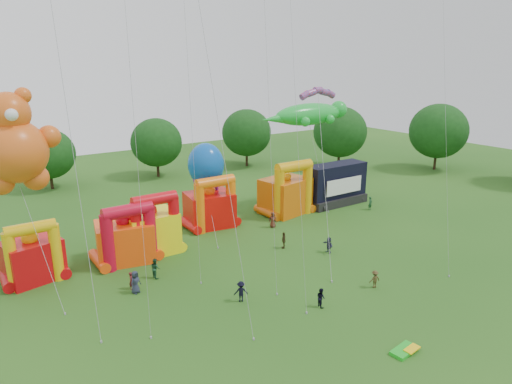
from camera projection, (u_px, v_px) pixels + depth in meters
ground at (394, 378)px, 27.70m from camera, size 160.00×160.00×0.00m
tree_ring at (381, 287)px, 25.80m from camera, size 122.08×124.16×12.07m
bouncy_castle_0 at (33, 257)px, 39.46m from camera, size 5.07×4.39×5.65m
bouncy_castle_1 at (126, 238)px, 43.29m from camera, size 5.95×5.16×5.98m
bouncy_castle_2 at (152, 230)px, 45.04m from camera, size 4.96×4.00×6.44m
bouncy_castle_3 at (211, 207)px, 52.35m from camera, size 5.74×4.87×6.18m
bouncy_castle_4 at (287, 193)px, 56.78m from camera, size 6.31×5.41×6.90m
stage_trailer at (335, 185)px, 60.44m from camera, size 8.75×3.45×5.50m
teddy_bear_kite at (21, 174)px, 35.48m from camera, size 7.11×8.81×16.69m
gecko_kite at (311, 127)px, 57.04m from camera, size 13.35×5.89×13.54m
octopus_kite at (209, 192)px, 51.80m from camera, size 5.53×10.48×9.46m
parafoil_kites at (285, 167)px, 40.81m from camera, size 29.63×14.96×30.55m
diamond_kites at (262, 70)px, 34.76m from camera, size 28.10×18.01×44.02m
folded_kite_bundle at (405, 350)px, 30.14m from camera, size 2.10×1.27×0.31m
spectator_0 at (135, 282)px, 37.56m from camera, size 1.12×0.94×1.96m
spectator_1 at (131, 281)px, 38.28m from camera, size 0.64×0.67×1.54m
spectator_2 at (155, 268)px, 40.23m from camera, size 0.72×0.91×1.83m
spectator_3 at (241, 291)px, 36.28m from camera, size 1.29×1.07×1.73m
spectator_4 at (284, 240)px, 46.56m from camera, size 0.88×1.09×1.73m
spectator_5 at (329, 245)px, 45.49m from camera, size 0.72×1.57×1.63m
spectator_6 at (273, 220)px, 52.29m from camera, size 1.06×1.04×1.85m
spectator_7 at (370, 203)px, 58.49m from camera, size 0.72×0.57×1.75m
spectator_8 at (321, 297)px, 35.54m from camera, size 0.72×0.85×1.56m
spectator_9 at (375, 279)px, 38.51m from camera, size 1.10×0.75×1.56m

